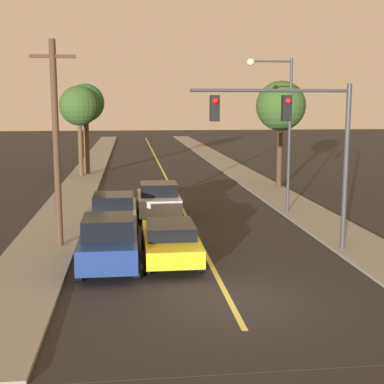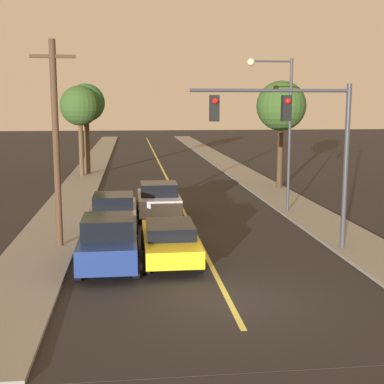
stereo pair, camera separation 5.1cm
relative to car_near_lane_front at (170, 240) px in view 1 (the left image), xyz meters
The scene contains 14 objects.
ground_plane 4.38m from the car_near_lane_front, 72.19° to the right, with size 200.00×200.00×0.00m, color black.
road_surface 31.93m from the car_near_lane_front, 87.63° to the left, with size 9.42×80.00×0.01m.
sidewalk_left 32.24m from the car_near_lane_front, 98.28° to the left, with size 2.50×80.00×0.12m.
sidewalk_right 32.72m from the car_near_lane_front, 77.14° to the left, with size 2.50×80.00×0.12m.
car_near_lane_front is the anchor object (origin of this frame).
car_near_lane_second 7.28m from the car_near_lane_front, 90.00° to the left, with size 2.07×3.82×1.68m.
car_outer_lane_front 2.19m from the car_near_lane_front, 161.91° to the right, with size 1.97×4.04×1.76m.
car_outer_lane_second 5.57m from the car_near_lane_front, 111.85° to the left, with size 2.05×4.25×1.52m.
traffic_signal_mast 5.87m from the car_near_lane_front, ahead, with size 5.76×0.42×5.96m.
streetlamp_right 10.27m from the car_near_lane_front, 51.45° to the left, with size 2.22×0.36×7.39m.
utility_pole_left 5.56m from the car_near_lane_front, 153.14° to the left, with size 1.60×0.24×7.52m.
tree_left_near 24.36m from the car_near_lane_front, 101.04° to the left, with size 2.86×2.86×6.80m.
tree_left_far 23.31m from the car_near_lane_front, 102.47° to the left, with size 2.91×2.91×6.60m.
tree_right_near 17.62m from the car_near_lane_front, 61.59° to the left, with size 3.11×3.11×6.71m.
Camera 1 is at (-2.66, -13.80, 5.33)m, focal length 50.00 mm.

